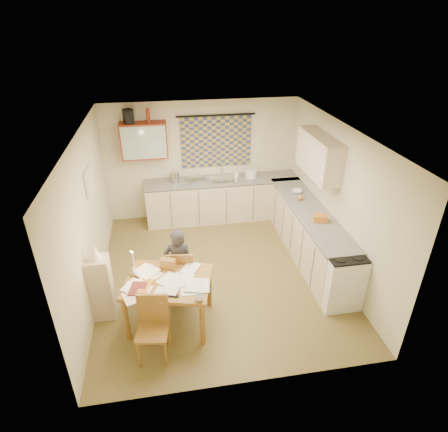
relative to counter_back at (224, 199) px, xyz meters
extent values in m
cube|color=brown|center=(-0.42, -1.95, -0.46)|extent=(4.00, 4.50, 0.02)
cube|color=white|center=(-0.42, -1.95, 2.06)|extent=(4.00, 4.50, 0.02)
cube|color=beige|center=(-0.42, 0.31, 0.80)|extent=(4.00, 0.02, 2.50)
cube|color=beige|center=(-0.42, -4.21, 0.80)|extent=(4.00, 0.02, 2.50)
cube|color=beige|center=(-2.43, -1.95, 0.80)|extent=(0.02, 4.50, 2.50)
cube|color=beige|center=(1.59, -1.95, 0.80)|extent=(0.02, 4.50, 2.50)
cube|color=navy|center=(-0.12, 0.27, 1.20)|extent=(1.45, 0.03, 1.05)
cylinder|color=black|center=(-0.12, 0.25, 1.75)|extent=(1.60, 0.04, 0.04)
cube|color=maroon|center=(-1.57, 0.13, 1.35)|extent=(0.90, 0.34, 0.70)
cube|color=#99B2A5|center=(-1.57, -0.04, 1.35)|extent=(0.84, 0.02, 0.64)
cube|color=#C3AD91|center=(1.41, -1.40, 1.40)|extent=(0.34, 1.30, 0.70)
cube|color=silver|center=(-2.39, -1.55, 1.25)|extent=(0.04, 0.50, 0.40)
cube|color=white|center=(-2.36, -1.55, 1.25)|extent=(0.01, 0.42, 0.32)
cube|color=#C3AD91|center=(0.00, 0.00, -0.02)|extent=(3.30, 0.60, 0.86)
cube|color=#605F5B|center=(0.00, 0.00, 0.45)|extent=(3.30, 0.62, 0.04)
cube|color=#C3AD91|center=(1.28, -1.61, -0.02)|extent=(0.60, 2.95, 0.86)
cube|color=#605F5B|center=(1.28, -1.61, 0.45)|extent=(0.62, 2.95, 0.04)
cube|color=white|center=(1.28, -2.99, -0.01)|extent=(0.58, 0.58, 0.88)
cube|color=black|center=(1.28, -2.99, 0.44)|extent=(0.56, 0.56, 0.03)
cube|color=silver|center=(-0.02, 0.00, 0.43)|extent=(0.59, 0.49, 0.10)
cylinder|color=silver|center=(-0.02, 0.18, 0.61)|extent=(0.03, 0.03, 0.28)
cube|color=silver|center=(-0.60, 0.00, 0.50)|extent=(0.43, 0.40, 0.06)
cylinder|color=silver|center=(-1.02, 0.00, 0.59)|extent=(0.22, 0.22, 0.24)
cylinder|color=white|center=(0.58, 0.00, 0.55)|extent=(0.29, 0.29, 0.16)
imported|color=white|center=(0.27, 0.05, 0.55)|extent=(0.09, 0.09, 0.17)
imported|color=white|center=(1.28, -0.90, 0.49)|extent=(0.29, 0.29, 0.05)
cube|color=#BF6D21|center=(1.28, -2.05, 0.53)|extent=(0.26, 0.21, 0.12)
sphere|color=#BF6D21|center=(1.23, -1.22, 0.52)|extent=(0.10, 0.10, 0.10)
cube|color=black|center=(-1.82, 0.13, 1.83)|extent=(0.22, 0.24, 0.26)
cylinder|color=#195926|center=(-1.74, 0.13, 1.83)|extent=(0.08, 0.08, 0.26)
cylinder|color=maroon|center=(-1.44, 0.13, 1.83)|extent=(0.08, 0.08, 0.26)
cube|color=brown|center=(-1.29, -2.99, 0.27)|extent=(1.35, 1.15, 0.05)
cube|color=brown|center=(-1.09, -2.44, -0.01)|extent=(0.45, 0.45, 0.04)
cube|color=brown|center=(-1.11, -2.63, 0.23)|extent=(0.41, 0.08, 0.45)
cube|color=brown|center=(-1.54, -3.59, -0.02)|extent=(0.46, 0.46, 0.04)
cube|color=brown|center=(-1.51, -3.41, 0.21)|extent=(0.40, 0.10, 0.44)
imported|color=black|center=(-1.12, -2.46, 0.16)|extent=(0.55, 0.45, 1.23)
cube|color=#C3AD91|center=(-2.26, -2.69, 0.06)|extent=(0.32, 0.30, 1.02)
cone|color=silver|center=(-2.26, -2.69, 0.68)|extent=(0.20, 0.20, 0.22)
cube|color=brown|center=(-1.28, -2.71, 0.38)|extent=(0.24, 0.17, 0.16)
imported|color=white|center=(-0.92, -3.47, 0.34)|extent=(0.21, 0.21, 0.09)
imported|color=maroon|center=(-1.80, -3.10, 0.31)|extent=(0.33, 0.37, 0.03)
imported|color=#BF6D21|center=(-1.68, -2.99, 0.31)|extent=(0.37, 0.38, 0.02)
cube|color=#BF6D21|center=(-1.64, -3.21, 0.32)|extent=(0.14, 0.11, 0.04)
cube|color=black|center=(-1.23, -3.34, 0.31)|extent=(0.14, 0.08, 0.02)
cylinder|color=silver|center=(-1.76, -2.80, 0.39)|extent=(0.06, 0.06, 0.18)
cylinder|color=white|center=(-1.74, -2.82, 0.59)|extent=(0.02, 0.02, 0.22)
sphere|color=#FFCC66|center=(-1.76, -2.81, 0.71)|extent=(0.02, 0.02, 0.02)
cube|color=white|center=(-1.19, -3.00, 0.30)|extent=(0.36, 0.36, 0.00)
cube|color=white|center=(-1.77, -3.26, 0.30)|extent=(0.29, 0.35, 0.00)
cube|color=white|center=(-1.04, -3.22, 0.30)|extent=(0.21, 0.30, 0.00)
cube|color=white|center=(-1.52, -2.86, 0.30)|extent=(0.36, 0.35, 0.00)
cube|color=white|center=(-1.64, -3.18, 0.31)|extent=(0.31, 0.36, 0.00)
cube|color=white|center=(-1.29, -2.97, 0.31)|extent=(0.36, 0.36, 0.00)
cube|color=white|center=(-1.40, -3.29, 0.31)|extent=(0.33, 0.36, 0.00)
cube|color=white|center=(-0.96, -2.78, 0.31)|extent=(0.33, 0.36, 0.00)
cube|color=white|center=(-0.85, -3.20, 0.31)|extent=(0.24, 0.32, 0.00)
cube|color=white|center=(-1.56, -2.88, 0.31)|extent=(0.31, 0.36, 0.00)
cube|color=white|center=(-1.74, -3.09, 0.31)|extent=(0.22, 0.30, 0.00)
cube|color=white|center=(-1.09, -3.01, 0.32)|extent=(0.35, 0.36, 0.00)
cube|color=white|center=(-1.25, -3.18, 0.32)|extent=(0.31, 0.36, 0.00)
cube|color=white|center=(-1.77, -3.06, 0.32)|extent=(0.34, 0.36, 0.00)
cube|color=white|center=(-0.96, -3.17, 0.32)|extent=(0.27, 0.34, 0.00)
cube|color=white|center=(-1.63, -2.73, 0.32)|extent=(0.36, 0.36, 0.00)
cube|color=white|center=(-1.56, -2.79, 0.32)|extent=(0.36, 0.36, 0.00)
camera|label=1|loc=(-1.22, -7.17, 3.55)|focal=30.00mm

